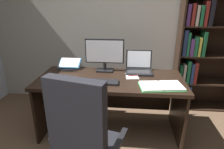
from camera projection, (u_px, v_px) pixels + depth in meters
name	position (u px, v px, depth m)	size (l,w,h in m)	color
wall_back	(121.00, 25.00, 3.11)	(4.82, 0.12, 2.57)	#B2ADA3
desk	(111.00, 90.00, 2.52)	(1.77, 0.78, 0.76)	black
bookshelf	(203.00, 43.00, 2.87)	(0.97, 0.30, 2.18)	black
office_chair	(85.00, 145.00, 1.68)	(0.69, 0.60, 1.13)	black
monitor	(105.00, 55.00, 2.55)	(0.51, 0.16, 0.43)	black
laptop	(139.00, 68.00, 2.58)	(0.34, 0.32, 0.26)	black
keyboard	(100.00, 82.00, 2.23)	(0.42, 0.15, 0.02)	black
computer_mouse	(74.00, 80.00, 2.26)	(0.06, 0.10, 0.04)	black
reading_stand_with_book	(69.00, 64.00, 2.70)	(0.29, 0.25, 0.12)	black
open_binder	(161.00, 86.00, 2.13)	(0.50, 0.34, 0.02)	green
notepad	(132.00, 76.00, 2.42)	(0.15, 0.21, 0.01)	white
pen	(133.00, 76.00, 2.42)	(0.01, 0.01, 0.14)	maroon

